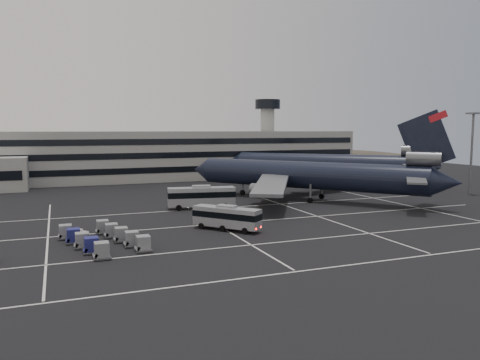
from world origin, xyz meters
The scene contains 11 objects.
ground centered at (0.00, 0.00, 0.00)m, with size 260.00×260.00×0.00m, color black.
lane_markings centered at (0.95, 0.72, 0.01)m, with size 90.00×55.62×0.01m.
terminal centered at (-2.95, 71.14, 6.93)m, with size 125.00×26.00×24.00m.
hills centered at (17.99, 170.00, -12.07)m, with size 352.00×180.00×44.00m.
lightpole_right centered at (58.00, 15.00, 11.82)m, with size 2.40×2.40×18.28m.
trijet_main centered at (19.68, 20.15, 5.25)m, with size 40.82×48.40×18.08m.
trijet_far centered at (39.01, 44.14, 5.43)m, with size 44.87×44.41×18.08m.
bus_near centered at (-5.89, -0.58, 2.00)m, with size 8.48×9.50×3.66m.
bus_far centered at (-3.96, 18.37, 2.38)m, with size 12.62×4.93×4.35m.
tug_b centered at (-25.88, 1.78, 0.58)m, with size 2.26×2.33×1.31m.
uld_cluster centered at (-23.50, -2.98, 0.93)m, with size 11.04×16.01×1.90m.
Camera 1 is at (-28.47, -63.29, 14.53)m, focal length 35.00 mm.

